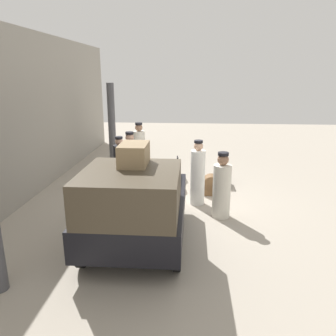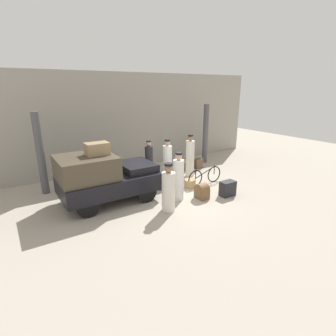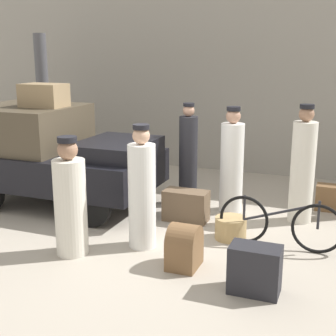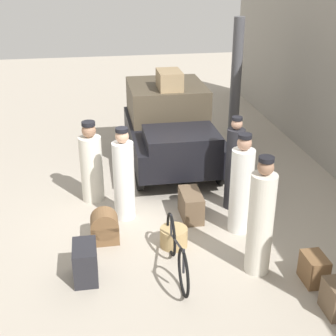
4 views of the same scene
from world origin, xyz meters
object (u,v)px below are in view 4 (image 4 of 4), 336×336
at_px(porter_standing_middle, 91,165).
at_px(suitcase_black_upright, 191,205).
at_px(porter_with_bicycle, 234,167).
at_px(porter_carrying_trunk, 261,221).
at_px(suitcase_tan_flat, 314,269).
at_px(trunk_large_brown, 85,262).
at_px(truck, 170,125).
at_px(bicycle, 177,252).
at_px(trunk_on_truck_roof, 169,80).
at_px(conductor_in_dark_uniform, 124,178).
at_px(suitcase_small_leather, 105,227).
at_px(wicker_basket, 174,237).
at_px(porter_lifting_near_truck, 241,188).

xyz_separation_m(porter_standing_middle, suitcase_black_upright, (1.01, 1.74, -0.47)).
xyz_separation_m(porter_with_bicycle, porter_carrying_trunk, (1.96, -0.20, 0.03)).
height_order(suitcase_tan_flat, trunk_large_brown, trunk_large_brown).
bearing_deg(truck, suitcase_black_upright, -1.15).
height_order(bicycle, trunk_on_truck_roof, trunk_on_truck_roof).
relative_size(truck, conductor_in_dark_uniform, 1.90).
xyz_separation_m(conductor_in_dark_uniform, suitcase_small_leather, (0.76, -0.40, -0.52)).
xyz_separation_m(wicker_basket, porter_carrying_trunk, (0.85, 1.13, 0.70)).
relative_size(wicker_basket, suitcase_tan_flat, 1.03).
xyz_separation_m(trunk_large_brown, trunk_on_truck_roof, (-4.10, 1.95, 1.63)).
bearing_deg(suitcase_small_leather, porter_with_bicycle, 107.99).
relative_size(wicker_basket, conductor_in_dark_uniform, 0.27).
distance_m(wicker_basket, porter_with_bicycle, 1.86).
bearing_deg(trunk_on_truck_roof, porter_with_bicycle, 18.85).
xyz_separation_m(truck, suitcase_small_leather, (3.02, -1.63, -0.66)).
xyz_separation_m(truck, suitcase_tan_flat, (4.60, 1.33, -0.70)).
distance_m(bicycle, trunk_on_truck_roof, 4.50).
distance_m(porter_lifting_near_truck, porter_carrying_trunk, 1.16).
height_order(bicycle, porter_carrying_trunk, porter_carrying_trunk).
height_order(bicycle, suitcase_tan_flat, bicycle).
relative_size(wicker_basket, porter_lifting_near_truck, 0.26).
xyz_separation_m(bicycle, suitcase_tan_flat, (0.56, 1.92, -0.14)).
xyz_separation_m(truck, suitcase_black_upright, (2.49, -0.05, -0.67)).
height_order(porter_lifting_near_truck, trunk_on_truck_roof, trunk_on_truck_roof).
height_order(porter_lifting_near_truck, conductor_in_dark_uniform, porter_lifting_near_truck).
bearing_deg(bicycle, wicker_basket, 173.62).
distance_m(conductor_in_dark_uniform, trunk_large_brown, 1.92).
distance_m(suitcase_small_leather, trunk_on_truck_roof, 3.91).
bearing_deg(wicker_basket, suitcase_small_leather, -106.20).
xyz_separation_m(bicycle, trunk_on_truck_roof, (-4.18, 0.60, 1.55)).
height_order(suitcase_black_upright, trunk_on_truck_roof, trunk_on_truck_roof).
bearing_deg(trunk_on_truck_roof, porter_carrying_trunk, 8.02).
distance_m(wicker_basket, porter_lifting_near_truck, 1.40).
distance_m(wicker_basket, conductor_in_dark_uniform, 1.44).
bearing_deg(trunk_large_brown, suitcase_small_leather, 161.36).
height_order(conductor_in_dark_uniform, suitcase_black_upright, conductor_in_dark_uniform).
bearing_deg(porter_carrying_trunk, bicycle, -97.06).
bearing_deg(porter_with_bicycle, bicycle, -37.71).
distance_m(conductor_in_dark_uniform, porter_with_bicycle, 2.03).
xyz_separation_m(suitcase_tan_flat, trunk_large_brown, (-0.63, -3.27, 0.06)).
bearing_deg(suitcase_small_leather, trunk_large_brown, -18.64).
xyz_separation_m(bicycle, porter_with_bicycle, (-1.81, 1.40, 0.48)).
relative_size(wicker_basket, trunk_on_truck_roof, 0.61).
relative_size(porter_with_bicycle, porter_carrying_trunk, 0.96).
height_order(porter_lifting_near_truck, suitcase_tan_flat, porter_lifting_near_truck).
distance_m(wicker_basket, porter_carrying_trunk, 1.58).
relative_size(suitcase_small_leather, trunk_on_truck_roof, 0.76).
bearing_deg(conductor_in_dark_uniform, porter_standing_middle, -144.39).
distance_m(suitcase_black_upright, suitcase_tan_flat, 2.52).
distance_m(porter_with_bicycle, suitcase_small_leather, 2.62).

